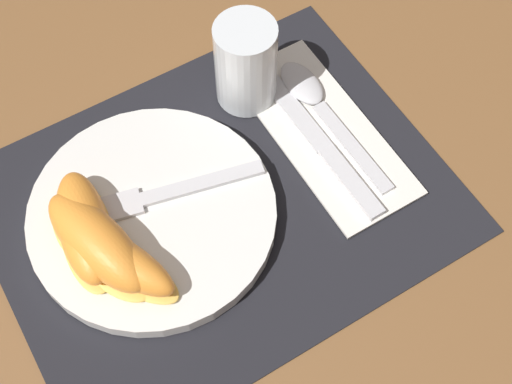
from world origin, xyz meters
The scene contains 11 objects.
ground_plane centered at (0.00, 0.00, 0.00)m, with size 3.00×3.00×0.00m, color brown.
placemat centered at (0.00, 0.00, 0.00)m, with size 0.42×0.33×0.00m.
plate centered at (-0.06, 0.01, 0.01)m, with size 0.23×0.23×0.02m.
juice_glass centered at (0.09, 0.10, 0.05)m, with size 0.06×0.06×0.10m.
napkin centered at (0.13, 0.01, 0.01)m, with size 0.09×0.22×0.00m.
knife centered at (0.11, 0.01, 0.01)m, with size 0.02×0.22×0.01m.
spoon centered at (0.14, 0.05, 0.01)m, with size 0.03×0.18×0.01m.
fork centered at (-0.06, 0.03, 0.02)m, with size 0.19×0.06×0.00m.
citrus_wedge_0 centered at (-0.12, 0.02, 0.04)m, with size 0.07×0.13×0.04m.
citrus_wedge_1 centered at (-0.12, 0.00, 0.04)m, with size 0.08×0.14×0.05m.
citrus_wedge_2 centered at (-0.11, -0.02, 0.04)m, with size 0.10×0.13×0.04m.
Camera 1 is at (-0.14, -0.29, 0.60)m, focal length 50.00 mm.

